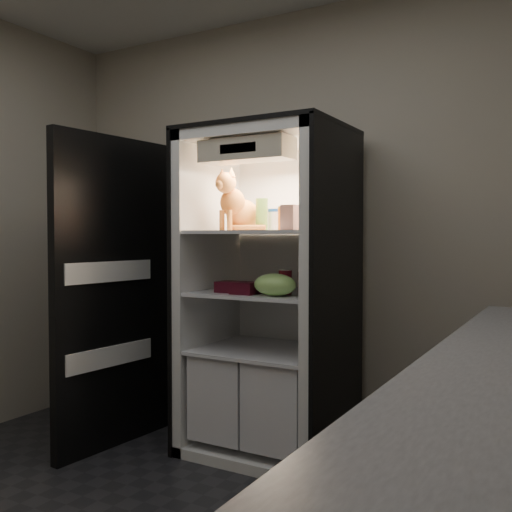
{
  "coord_description": "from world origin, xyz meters",
  "views": [
    {
      "loc": [
        1.58,
        -1.54,
        1.26
      ],
      "look_at": [
        -0.06,
        1.32,
        1.14
      ],
      "focal_mm": 40.0,
      "sensor_mm": 36.0,
      "label": 1
    }
  ],
  "objects_px": {
    "cream_carton": "(290,217)",
    "condiment_jar": "(278,283)",
    "tabby_cat": "(237,208)",
    "salsa_jar": "(285,218)",
    "soda_can_b": "(304,282)",
    "grape_bag": "(275,285)",
    "berry_box_left": "(229,287)",
    "pepper_jar": "(311,212)",
    "mayo_tub": "(276,220)",
    "parmesan_shaker": "(262,215)",
    "soda_can_c": "(285,282)",
    "refrigerator": "(270,316)",
    "soda_can_a": "(304,281)",
    "berry_box_right": "(245,288)"
  },
  "relations": [
    {
      "from": "cream_carton",
      "to": "condiment_jar",
      "type": "xyz_separation_m",
      "value": [
        -0.18,
        0.22,
        -0.37
      ]
    },
    {
      "from": "tabby_cat",
      "to": "salsa_jar",
      "type": "xyz_separation_m",
      "value": [
        0.31,
        0.0,
        -0.07
      ]
    },
    {
      "from": "soda_can_b",
      "to": "cream_carton",
      "type": "bearing_deg",
      "value": -84.57
    },
    {
      "from": "tabby_cat",
      "to": "grape_bag",
      "type": "height_order",
      "value": "tabby_cat"
    },
    {
      "from": "berry_box_left",
      "to": "tabby_cat",
      "type": "bearing_deg",
      "value": 99.33
    },
    {
      "from": "tabby_cat",
      "to": "pepper_jar",
      "type": "relative_size",
      "value": 1.81
    },
    {
      "from": "soda_can_b",
      "to": "condiment_jar",
      "type": "relative_size",
      "value": 1.32
    },
    {
      "from": "mayo_tub",
      "to": "salsa_jar",
      "type": "height_order",
      "value": "salsa_jar"
    },
    {
      "from": "mayo_tub",
      "to": "condiment_jar",
      "type": "xyz_separation_m",
      "value": [
        0.05,
        -0.06,
        -0.37
      ]
    },
    {
      "from": "parmesan_shaker",
      "to": "soda_can_c",
      "type": "xyz_separation_m",
      "value": [
        0.2,
        -0.1,
        -0.37
      ]
    },
    {
      "from": "salsa_jar",
      "to": "pepper_jar",
      "type": "height_order",
      "value": "pepper_jar"
    },
    {
      "from": "refrigerator",
      "to": "cream_carton",
      "type": "xyz_separation_m",
      "value": [
        0.25,
        -0.25,
        0.56
      ]
    },
    {
      "from": "soda_can_a",
      "to": "pepper_jar",
      "type": "bearing_deg",
      "value": -45.92
    },
    {
      "from": "grape_bag",
      "to": "mayo_tub",
      "type": "bearing_deg",
      "value": 116.98
    },
    {
      "from": "pepper_jar",
      "to": "soda_can_c",
      "type": "xyz_separation_m",
      "value": [
        -0.09,
        -0.14,
        -0.38
      ]
    },
    {
      "from": "soda_can_c",
      "to": "soda_can_b",
      "type": "bearing_deg",
      "value": 66.77
    },
    {
      "from": "tabby_cat",
      "to": "condiment_jar",
      "type": "xyz_separation_m",
      "value": [
        0.25,
        0.05,
        -0.44
      ]
    },
    {
      "from": "salsa_jar",
      "to": "berry_box_right",
      "type": "xyz_separation_m",
      "value": [
        -0.15,
        -0.17,
        -0.38
      ]
    },
    {
      "from": "soda_can_a",
      "to": "condiment_jar",
      "type": "height_order",
      "value": "soda_can_a"
    },
    {
      "from": "salsa_jar",
      "to": "condiment_jar",
      "type": "distance_m",
      "value": 0.38
    },
    {
      "from": "tabby_cat",
      "to": "soda_can_a",
      "type": "xyz_separation_m",
      "value": [
        0.36,
        0.15,
        -0.43
      ]
    },
    {
      "from": "grape_bag",
      "to": "berry_box_right",
      "type": "height_order",
      "value": "grape_bag"
    },
    {
      "from": "soda_can_c",
      "to": "grape_bag",
      "type": "relative_size",
      "value": 0.57
    },
    {
      "from": "cream_carton",
      "to": "soda_can_a",
      "type": "relative_size",
      "value": 1.13
    },
    {
      "from": "parmesan_shaker",
      "to": "salsa_jar",
      "type": "distance_m",
      "value": 0.16
    },
    {
      "from": "cream_carton",
      "to": "grape_bag",
      "type": "relative_size",
      "value": 0.55
    },
    {
      "from": "soda_can_c",
      "to": "berry_box_left",
      "type": "relative_size",
      "value": 1.1
    },
    {
      "from": "tabby_cat",
      "to": "berry_box_left",
      "type": "height_order",
      "value": "tabby_cat"
    },
    {
      "from": "pepper_jar",
      "to": "cream_carton",
      "type": "height_order",
      "value": "pepper_jar"
    },
    {
      "from": "berry_box_right",
      "to": "berry_box_left",
      "type": "bearing_deg",
      "value": 161.67
    },
    {
      "from": "tabby_cat",
      "to": "pepper_jar",
      "type": "distance_m",
      "value": 0.44
    },
    {
      "from": "berry_box_left",
      "to": "berry_box_right",
      "type": "xyz_separation_m",
      "value": [
        0.13,
        -0.04,
        0.0
      ]
    },
    {
      "from": "salsa_jar",
      "to": "cream_carton",
      "type": "distance_m",
      "value": 0.21
    },
    {
      "from": "grape_bag",
      "to": "berry_box_right",
      "type": "relative_size",
      "value": 1.8
    },
    {
      "from": "salsa_jar",
      "to": "berry_box_left",
      "type": "height_order",
      "value": "salsa_jar"
    },
    {
      "from": "mayo_tub",
      "to": "soda_can_b",
      "type": "height_order",
      "value": "mayo_tub"
    },
    {
      "from": "cream_carton",
      "to": "grape_bag",
      "type": "xyz_separation_m",
      "value": [
        -0.09,
        -0.0,
        -0.36
      ]
    },
    {
      "from": "mayo_tub",
      "to": "grape_bag",
      "type": "bearing_deg",
      "value": -63.02
    },
    {
      "from": "refrigerator",
      "to": "cream_carton",
      "type": "distance_m",
      "value": 0.66
    },
    {
      "from": "parmesan_shaker",
      "to": "grape_bag",
      "type": "distance_m",
      "value": 0.47
    },
    {
      "from": "tabby_cat",
      "to": "pepper_jar",
      "type": "height_order",
      "value": "tabby_cat"
    },
    {
      "from": "tabby_cat",
      "to": "mayo_tub",
      "type": "distance_m",
      "value": 0.24
    },
    {
      "from": "pepper_jar",
      "to": "soda_can_a",
      "type": "height_order",
      "value": "pepper_jar"
    },
    {
      "from": "tabby_cat",
      "to": "condiment_jar",
      "type": "height_order",
      "value": "tabby_cat"
    },
    {
      "from": "mayo_tub",
      "to": "grape_bag",
      "type": "xyz_separation_m",
      "value": [
        0.14,
        -0.27,
        -0.35
      ]
    },
    {
      "from": "parmesan_shaker",
      "to": "salsa_jar",
      "type": "xyz_separation_m",
      "value": [
        0.16,
        -0.03,
        -0.03
      ]
    },
    {
      "from": "refrigerator",
      "to": "berry_box_right",
      "type": "distance_m",
      "value": 0.31
    },
    {
      "from": "condiment_jar",
      "to": "berry_box_right",
      "type": "xyz_separation_m",
      "value": [
        -0.09,
        -0.21,
        -0.01
      ]
    },
    {
      "from": "parmesan_shaker",
      "to": "cream_carton",
      "type": "height_order",
      "value": "parmesan_shaker"
    },
    {
      "from": "pepper_jar",
      "to": "soda_can_a",
      "type": "relative_size",
      "value": 1.73
    }
  ]
}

